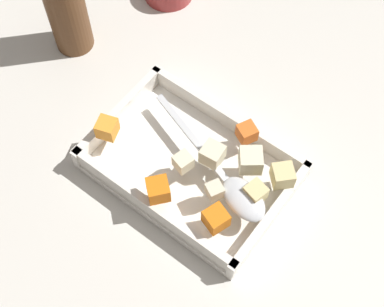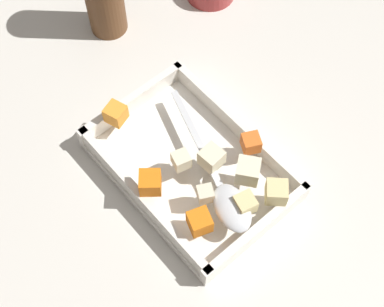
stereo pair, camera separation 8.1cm
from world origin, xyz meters
name	(u,v)px [view 1 (the left image)]	position (x,y,z in m)	size (l,w,h in m)	color
ground_plane	(190,172)	(0.00, 0.00, 0.00)	(4.00, 4.00, 0.00)	beige
baking_dish	(192,167)	(0.00, 0.00, 0.01)	(0.30, 0.20, 0.05)	white
carrot_chunk_front_center	(107,128)	(0.12, 0.04, 0.06)	(0.03, 0.03, 0.03)	orange
carrot_chunk_corner_nw	(156,188)	(0.00, 0.07, 0.06)	(0.03, 0.03, 0.03)	orange
carrot_chunk_far_left	(216,219)	(-0.09, 0.06, 0.06)	(0.03, 0.03, 0.03)	orange
carrot_chunk_heap_side	(247,133)	(-0.05, -0.08, 0.06)	(0.03, 0.03, 0.03)	orange
potato_chunk_corner_ne	(182,161)	(0.00, 0.02, 0.06)	(0.02, 0.02, 0.02)	beige
potato_chunk_mid_left	(255,193)	(-0.11, -0.01, 0.06)	(0.03, 0.03, 0.03)	#E0CC89
potato_chunk_near_right	(251,160)	(-0.08, -0.04, 0.06)	(0.03, 0.03, 0.03)	beige
potato_chunk_mid_right	(283,175)	(-0.13, -0.05, 0.06)	(0.03, 0.03, 0.03)	#E0CC89
potato_chunk_near_spoon	(212,154)	(-0.03, -0.02, 0.06)	(0.03, 0.03, 0.03)	beige
parsnip_chunk_rim_edge	(215,190)	(-0.06, 0.03, 0.06)	(0.02, 0.02, 0.02)	beige
serving_spoon	(238,192)	(-0.09, 0.01, 0.06)	(0.25, 0.11, 0.02)	silver
pepper_mill	(64,0)	(0.32, -0.08, 0.10)	(0.07, 0.07, 0.23)	brown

